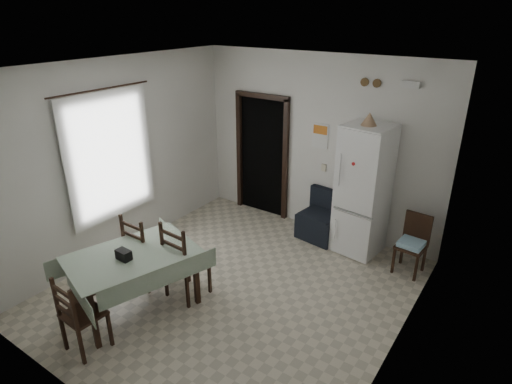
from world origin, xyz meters
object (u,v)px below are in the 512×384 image
object	(u,v)px
dining_chair_near_head	(83,313)
corner_chair	(411,245)
navy_seat	(321,216)
dining_table	(135,281)
dining_chair_far_left	(146,248)
dining_chair_far_right	(186,259)
fridge	(363,190)

from	to	relation	value
dining_chair_near_head	corner_chair	bearing A→B (deg)	-122.03
dining_chair_near_head	navy_seat	bearing A→B (deg)	-101.77
navy_seat	dining_chair_near_head	size ratio (longest dim) A/B	0.82
corner_chair	dining_table	world-z (taller)	corner_chair
corner_chair	dining_table	size ratio (longest dim) A/B	0.58
corner_chair	dining_chair_far_left	world-z (taller)	dining_chair_far_left
corner_chair	dining_chair_near_head	distance (m)	4.31
corner_chair	dining_chair_far_right	xyz separation A→B (m)	(-2.24, -2.17, 0.11)
dining_chair_far_left	dining_chair_far_right	distance (m)	0.65
fridge	dining_table	xyz separation A→B (m)	(-1.74, -2.93, -0.61)
navy_seat	fridge	bearing A→B (deg)	7.77
dining_chair_far_left	navy_seat	bearing A→B (deg)	-119.20
navy_seat	corner_chair	world-z (taller)	corner_chair
fridge	dining_table	size ratio (longest dim) A/B	1.34
dining_chair_far_left	dining_chair_near_head	bearing A→B (deg)	107.83
dining_table	dining_chair_near_head	bearing A→B (deg)	-65.42
dining_chair_far_left	corner_chair	bearing A→B (deg)	-141.60
dining_chair_near_head	dining_chair_far_left	bearing A→B (deg)	-69.31
navy_seat	dining_chair_near_head	xyz separation A→B (m)	(-1.00, -3.72, 0.08)
dining_chair_far_right	navy_seat	bearing A→B (deg)	-104.57
fridge	corner_chair	distance (m)	1.04
corner_chair	dining_chair_near_head	size ratio (longest dim) A/B	0.92
navy_seat	dining_chair_far_left	world-z (taller)	dining_chair_far_left
navy_seat	dining_chair_far_left	bearing A→B (deg)	-111.82
dining_chair_far_left	dining_chair_near_head	xyz separation A→B (m)	(0.40, -1.26, -0.06)
dining_chair_near_head	fridge	bearing A→B (deg)	-110.62
corner_chair	dining_table	xyz separation A→B (m)	(-2.58, -2.73, -0.05)
fridge	dining_chair_near_head	size ratio (longest dim) A/B	2.11
dining_table	navy_seat	bearing A→B (deg)	87.42
fridge	dining_chair_near_head	world-z (taller)	fridge
fridge	dining_chair_far_right	distance (m)	2.78
fridge	dining_chair_near_head	xyz separation A→B (m)	(-1.64, -3.72, -0.53)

